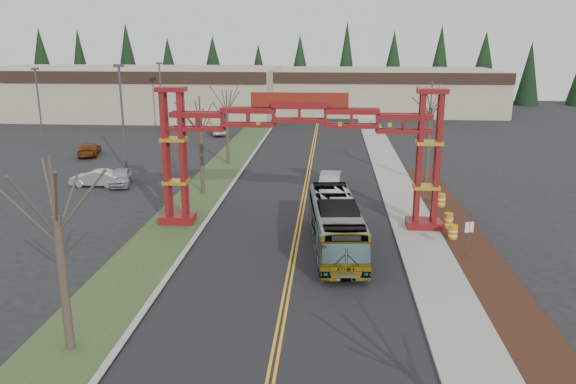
# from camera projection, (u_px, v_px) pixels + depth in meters

# --- Properties ---
(road) EXTENTS (12.00, 110.00, 0.02)m
(road) POSITION_uv_depth(u_px,v_px,m) (304.00, 197.00, 43.24)
(road) COLOR black
(road) RESTS_ON ground
(lane_line_left) EXTENTS (0.12, 100.00, 0.01)m
(lane_line_left) POSITION_uv_depth(u_px,v_px,m) (303.00, 197.00, 43.24)
(lane_line_left) COLOR orange
(lane_line_left) RESTS_ON road
(lane_line_right) EXTENTS (0.12, 100.00, 0.01)m
(lane_line_right) POSITION_uv_depth(u_px,v_px,m) (306.00, 197.00, 43.23)
(lane_line_right) COLOR orange
(lane_line_right) RESTS_ON road
(curb_right) EXTENTS (0.30, 110.00, 0.15)m
(curb_right) POSITION_uv_depth(u_px,v_px,m) (385.00, 198.00, 42.76)
(curb_right) COLOR #A09F9A
(curb_right) RESTS_ON ground
(sidewalk_right) EXTENTS (2.60, 110.00, 0.14)m
(sidewalk_right) POSITION_uv_depth(u_px,v_px,m) (404.00, 198.00, 42.66)
(sidewalk_right) COLOR gray
(sidewalk_right) RESTS_ON ground
(landscape_strip) EXTENTS (2.60, 50.00, 0.12)m
(landscape_strip) POSITION_uv_depth(u_px,v_px,m) (493.00, 281.00, 28.03)
(landscape_strip) COLOR black
(landscape_strip) RESTS_ON ground
(grass_median) EXTENTS (4.00, 110.00, 0.08)m
(grass_median) POSITION_uv_depth(u_px,v_px,m) (202.00, 194.00, 43.82)
(grass_median) COLOR #324221
(grass_median) RESTS_ON ground
(curb_left) EXTENTS (0.30, 110.00, 0.15)m
(curb_left) POSITION_uv_depth(u_px,v_px,m) (225.00, 194.00, 43.68)
(curb_left) COLOR #A09F9A
(curb_left) RESTS_ON ground
(gateway_arch) EXTENTS (18.20, 1.60, 8.90)m
(gateway_arch) POSITION_uv_depth(u_px,v_px,m) (299.00, 135.00, 34.94)
(gateway_arch) COLOR #64110D
(gateway_arch) RESTS_ON ground
(retail_building_west) EXTENTS (46.00, 22.30, 7.50)m
(retail_building_west) POSITION_uv_depth(u_px,v_px,m) (132.00, 92.00, 89.67)
(retail_building_west) COLOR #B5A98A
(retail_building_west) RESTS_ON ground
(retail_building_east) EXTENTS (38.00, 20.30, 7.00)m
(retail_building_east) POSITION_uv_depth(u_px,v_px,m) (380.00, 90.00, 94.47)
(retail_building_east) COLOR #B5A98A
(retail_building_east) RESTS_ON ground
(conifer_treeline) EXTENTS (116.10, 5.60, 13.00)m
(conifer_treeline) POSITION_uv_depth(u_px,v_px,m) (323.00, 69.00, 106.00)
(conifer_treeline) COLOR black
(conifer_treeline) RESTS_ON ground
(transit_bus) EXTENTS (3.44, 10.77, 2.95)m
(transit_bus) POSITION_uv_depth(u_px,v_px,m) (336.00, 225.00, 32.10)
(transit_bus) COLOR #A7A9AE
(transit_bus) RESTS_ON ground
(silver_sedan) EXTENTS (1.98, 4.73, 1.52)m
(silver_sedan) POSITION_uv_depth(u_px,v_px,m) (330.00, 182.00, 44.76)
(silver_sedan) COLOR #A5A8AD
(silver_sedan) RESTS_ON ground
(parked_car_near_a) EXTENTS (2.60, 4.36, 1.39)m
(parked_car_near_a) POSITION_uv_depth(u_px,v_px,m) (121.00, 177.00, 46.67)
(parked_car_near_a) COLOR #A6A9AD
(parked_car_near_a) RESTS_ON ground
(parked_car_near_b) EXTENTS (4.20, 1.58, 1.37)m
(parked_car_near_b) POSITION_uv_depth(u_px,v_px,m) (96.00, 178.00, 46.33)
(parked_car_near_b) COLOR silver
(parked_car_near_b) RESTS_ON ground
(parked_car_mid_a) EXTENTS (3.06, 5.06, 1.37)m
(parked_car_mid_a) POSITION_uv_depth(u_px,v_px,m) (89.00, 149.00, 58.65)
(parked_car_mid_a) COLOR brown
(parked_car_mid_a) RESTS_ON ground
(parked_car_far_a) EXTENTS (2.76, 4.76, 1.48)m
(parked_car_far_a) POSITION_uv_depth(u_px,v_px,m) (218.00, 129.00, 71.42)
(parked_car_far_a) COLOR #A7A8AE
(parked_car_far_a) RESTS_ON ground
(bare_tree_median_near) EXTENTS (3.44, 3.44, 7.72)m
(bare_tree_median_near) POSITION_uv_depth(u_px,v_px,m) (56.00, 218.00, 20.48)
(bare_tree_median_near) COLOR #382D26
(bare_tree_median_near) RESTS_ON ground
(bare_tree_median_mid) EXTENTS (3.11, 3.11, 7.63)m
(bare_tree_median_mid) POSITION_uv_depth(u_px,v_px,m) (200.00, 124.00, 42.78)
(bare_tree_median_mid) COLOR #382D26
(bare_tree_median_mid) RESTS_ON ground
(bare_tree_median_far) EXTENTS (3.11, 3.11, 7.17)m
(bare_tree_median_far) POSITION_uv_depth(u_px,v_px,m) (227.00, 112.00, 53.52)
(bare_tree_median_far) COLOR #382D26
(bare_tree_median_far) RESTS_ON ground
(bare_tree_right_far) EXTENTS (3.15, 3.15, 8.48)m
(bare_tree_right_far) POSITION_uv_depth(u_px,v_px,m) (431.00, 108.00, 45.52)
(bare_tree_right_far) COLOR #382D26
(bare_tree_right_far) RESTS_ON ground
(light_pole_near) EXTENTS (0.84, 0.42, 9.64)m
(light_pole_near) POSITION_uv_depth(u_px,v_px,m) (122.00, 110.00, 50.72)
(light_pole_near) COLOR #3F3F44
(light_pole_near) RESTS_ON ground
(light_pole_mid) EXTENTS (0.76, 0.38, 8.76)m
(light_pole_mid) POSITION_uv_depth(u_px,v_px,m) (39.00, 101.00, 62.98)
(light_pole_mid) COLOR #3F3F44
(light_pole_mid) RESTS_ON ground
(light_pole_far) EXTENTS (0.77, 0.39, 8.92)m
(light_pole_far) POSITION_uv_depth(u_px,v_px,m) (161.00, 92.00, 73.62)
(light_pole_far) COLOR #3F3F44
(light_pole_far) RESTS_ON ground
(street_sign) EXTENTS (0.48, 0.15, 2.13)m
(street_sign) POSITION_uv_depth(u_px,v_px,m) (469.00, 232.00, 30.65)
(street_sign) COLOR #3F3F44
(street_sign) RESTS_ON ground
(barrel_south) EXTENTS (0.53, 0.53, 0.99)m
(barrel_south) POSITION_uv_depth(u_px,v_px,m) (453.00, 233.00, 33.72)
(barrel_south) COLOR orange
(barrel_south) RESTS_ON ground
(barrel_mid) EXTENTS (0.59, 0.59, 1.09)m
(barrel_mid) POSITION_uv_depth(u_px,v_px,m) (448.00, 221.00, 35.69)
(barrel_mid) COLOR orange
(barrel_mid) RESTS_ON ground
(barrel_north) EXTENTS (0.57, 0.57, 1.06)m
(barrel_north) POSITION_uv_depth(u_px,v_px,m) (441.00, 201.00, 40.27)
(barrel_north) COLOR orange
(barrel_north) RESTS_ON ground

